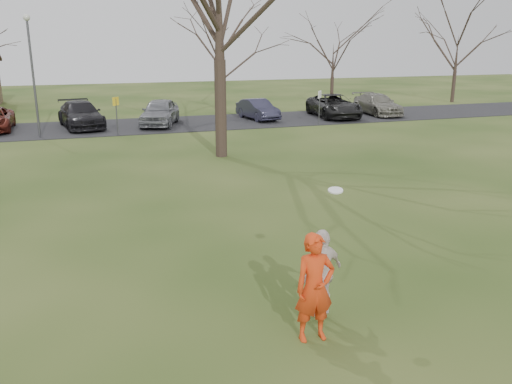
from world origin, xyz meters
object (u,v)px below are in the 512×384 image
car_4 (160,112)px  lamp_post (31,61)px  player_defender (315,288)px  car_3 (81,115)px  catching_play (322,272)px  car_5 (258,109)px  car_6 (334,106)px  car_7 (377,104)px

car_4 → lamp_post: lamp_post is taller
player_defender → car_3: (-3.54, 25.45, -0.17)m
car_3 → catching_play: (3.94, -24.89, 0.15)m
car_5 → catching_play: (-7.02, -24.78, 0.25)m
car_3 → car_6: 16.19m
car_7 → catching_play: bearing=-120.5°
car_7 → lamp_post: bearing=-171.5°
car_6 → car_7: bearing=9.2°
player_defender → car_6: size_ratio=0.36×
lamp_post → car_4: bearing=18.4°
car_7 → player_defender: bearing=-120.6°
player_defender → car_5: 26.41m
car_4 → car_5: 6.43m
car_5 → player_defender: bearing=-115.4°
car_3 → car_6: bearing=-11.6°
catching_play → car_4: bearing=88.5°
car_4 → car_7: (15.07, 0.19, -0.10)m
car_6 → lamp_post: size_ratio=0.86×
car_4 → car_6: car_4 is taller
car_4 → car_7: car_4 is taller
car_4 → car_3: bearing=-168.4°
lamp_post → car_5: bearing=11.8°
car_7 → catching_play: (-15.68, -24.46, 0.20)m
car_7 → lamp_post: lamp_post is taller
car_7 → catching_play: size_ratio=2.03×
car_4 → catching_play: size_ratio=1.97×
car_5 → car_7: (8.66, -0.31, 0.05)m
catching_play → car_6: bearing=63.2°
car_3 → car_7: car_3 is taller
car_7 → car_4: bearing=-177.1°
car_4 → car_6: size_ratio=0.86×
car_3 → car_7: 19.63m
player_defender → car_5: (7.43, 25.34, -0.27)m
car_5 → lamp_post: lamp_post is taller
car_4 → lamp_post: 7.74m
car_4 → car_6: bearing=19.0°
car_3 → car_4: (4.56, -0.61, 0.04)m
player_defender → lamp_post: (-5.69, 22.61, 3.01)m
car_5 → car_6: car_6 is taller
catching_play → lamp_post: lamp_post is taller
player_defender → car_3: size_ratio=0.37×
car_4 → car_5: (6.41, 0.50, -0.14)m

